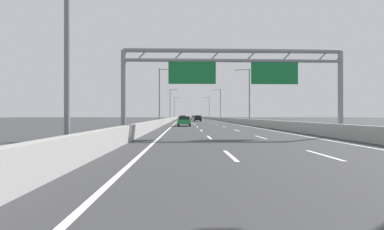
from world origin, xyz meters
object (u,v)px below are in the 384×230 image
(streetlamp_right_far, at_px, (220,103))
(green_car, at_px, (184,121))
(red_car, at_px, (183,118))
(white_car, at_px, (183,118))
(streetlamp_left_mid, at_px, (161,93))
(streetlamp_left_far, at_px, (171,103))
(streetlamp_right_distant, at_px, (209,107))
(sign_gantry, at_px, (233,70))
(streetlamp_left_distant, at_px, (175,106))
(black_car, at_px, (198,118))
(streetlamp_right_mid, at_px, (248,93))
(silver_car, at_px, (194,118))
(streetlamp_left_near, at_px, (74,6))

(streetlamp_right_far, bearing_deg, green_car, -103.28)
(red_car, height_order, white_car, white_car)
(green_car, relative_size, white_car, 0.91)
(red_car, height_order, green_car, red_car)
(streetlamp_left_mid, height_order, streetlamp_left_far, same)
(streetlamp_right_distant, bearing_deg, sign_gantry, -94.03)
(streetlamp_left_distant, bearing_deg, streetlamp_right_far, -68.92)
(streetlamp_right_far, relative_size, black_car, 2.11)
(streetlamp_right_mid, relative_size, green_car, 2.27)
(streetlamp_right_distant, bearing_deg, streetlamp_left_distant, 180.00)
(sign_gantry, xyz_separation_m, streetlamp_left_mid, (-7.47, 28.36, 0.59))
(streetlamp_left_mid, xyz_separation_m, streetlamp_right_far, (14.93, 38.74, 0.00))
(white_car, bearing_deg, silver_car, -11.93)
(streetlamp_left_near, height_order, green_car, streetlamp_left_near)
(streetlamp_left_near, bearing_deg, red_car, 86.95)
(red_car, bearing_deg, streetlamp_right_mid, -68.91)
(streetlamp_left_near, bearing_deg, streetlamp_left_mid, 90.00)
(streetlamp_left_near, distance_m, streetlamp_left_mid, 38.74)
(streetlamp_left_distant, xyz_separation_m, black_car, (7.45, -53.42, -4.63))
(sign_gantry, relative_size, red_car, 3.58)
(red_car, bearing_deg, black_car, -53.87)
(streetlamp_left_far, bearing_deg, white_car, 64.88)
(streetlamp_right_mid, height_order, black_car, streetlamp_right_mid)
(streetlamp_left_far, relative_size, white_car, 2.06)
(sign_gantry, bearing_deg, streetlamp_left_mid, 104.76)
(streetlamp_left_near, distance_m, streetlamp_left_distant, 116.23)
(white_car, bearing_deg, streetlamp_left_distant, 96.79)
(green_car, bearing_deg, streetlamp_left_distant, 92.65)
(streetlamp_right_far, bearing_deg, white_car, 145.13)
(silver_car, xyz_separation_m, green_car, (-3.39, -53.60, -0.04))
(sign_gantry, distance_m, silver_car, 74.28)
(streetlamp_left_mid, distance_m, streetlamp_right_mid, 14.93)
(streetlamp_left_distant, height_order, white_car, streetlamp_left_distant)
(silver_car, distance_m, white_car, 3.75)
(streetlamp_right_mid, relative_size, black_car, 2.11)
(streetlamp_right_distant, relative_size, black_car, 2.11)
(streetlamp_right_mid, bearing_deg, streetlamp_right_distant, 90.00)
(streetlamp_left_far, distance_m, white_car, 9.82)
(streetlamp_left_far, xyz_separation_m, streetlamp_left_distant, (0.00, 38.74, 0.00))
(streetlamp_right_far, bearing_deg, silver_car, 137.04)
(streetlamp_right_distant, bearing_deg, streetlamp_right_mid, -90.00)
(streetlamp_right_mid, bearing_deg, green_car, -144.65)
(silver_car, bearing_deg, green_car, -93.62)
(streetlamp_left_far, bearing_deg, black_car, -63.07)
(streetlamp_right_mid, xyz_separation_m, silver_car, (-7.59, 45.81, -4.63))
(streetlamp_left_mid, relative_size, streetlamp_right_mid, 1.00)
(black_car, xyz_separation_m, white_car, (-3.78, 22.51, -0.01))
(silver_car, height_order, green_car, silver_car)
(streetlamp_right_mid, relative_size, silver_car, 2.05)
(sign_gantry, relative_size, green_car, 3.85)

